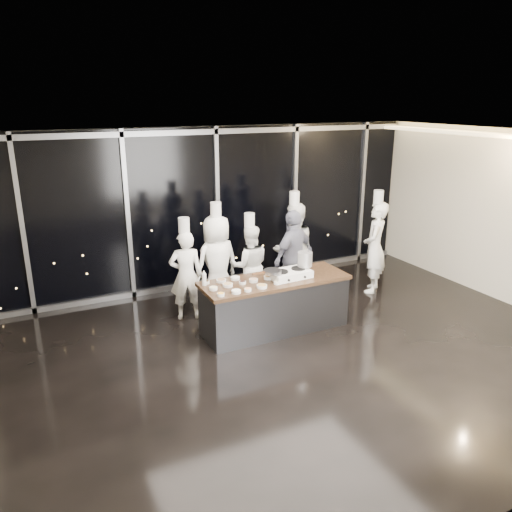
{
  "coord_description": "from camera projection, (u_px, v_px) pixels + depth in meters",
  "views": [
    {
      "loc": [
        -3.61,
        -5.83,
        3.72
      ],
      "look_at": [
        -0.2,
        1.2,
        1.23
      ],
      "focal_mm": 35.0,
      "sensor_mm": 36.0,
      "label": 1
    }
  ],
  "objects": [
    {
      "name": "demo_counter",
      "position": [
        275.0,
        304.0,
        8.27
      ],
      "size": [
        2.46,
        0.86,
        0.9
      ],
      "color": "#38393D",
      "rests_on": "ground"
    },
    {
      "name": "room_shell",
      "position": [
        317.0,
        207.0,
        7.03
      ],
      "size": [
        9.02,
        7.02,
        3.21
      ],
      "color": "beige",
      "rests_on": "ground"
    },
    {
      "name": "chef_far_left",
      "position": [
        186.0,
        274.0,
        8.6
      ],
      "size": [
        0.65,
        0.5,
        1.81
      ],
      "rotation": [
        0.0,
        0.0,
        2.91
      ],
      "color": "white",
      "rests_on": "ground"
    },
    {
      "name": "chef_center",
      "position": [
        250.0,
        265.0,
        9.21
      ],
      "size": [
        0.87,
        0.76,
        1.75
      ],
      "rotation": [
        0.0,
        0.0,
        2.85
      ],
      "color": "white",
      "rests_on": "ground"
    },
    {
      "name": "chef_left",
      "position": [
        217.0,
        263.0,
        8.93
      ],
      "size": [
        0.96,
        0.73,
        2.0
      ],
      "rotation": [
        0.0,
        0.0,
        3.35
      ],
      "color": "white",
      "rests_on": "ground"
    },
    {
      "name": "squeeze_bottle",
      "position": [
        204.0,
        278.0,
        7.81
      ],
      "size": [
        0.07,
        0.07,
        0.25
      ],
      "color": "silver",
      "rests_on": "demo_counter"
    },
    {
      "name": "stock_pot",
      "position": [
        305.0,
        259.0,
        8.28
      ],
      "size": [
        0.26,
        0.26,
        0.24
      ],
      "primitive_type": "cylinder",
      "rotation": [
        0.0,
        0.0,
        0.06
      ],
      "color": "silver",
      "rests_on": "stove"
    },
    {
      "name": "chef_right",
      "position": [
        293.0,
        249.0,
        9.68
      ],
      "size": [
        0.95,
        0.78,
        2.04
      ],
      "rotation": [
        0.0,
        0.0,
        3.25
      ],
      "color": "white",
      "rests_on": "ground"
    },
    {
      "name": "window_wall",
      "position": [
        217.0,
        208.0,
        10.09
      ],
      "size": [
        8.9,
        0.11,
        3.2
      ],
      "color": "black",
      "rests_on": "ground"
    },
    {
      "name": "stove",
      "position": [
        290.0,
        274.0,
        8.18
      ],
      "size": [
        0.7,
        0.46,
        0.14
      ],
      "rotation": [
        0.0,
        0.0,
        0.06
      ],
      "color": "white",
      "rests_on": "demo_counter"
    },
    {
      "name": "guest",
      "position": [
        294.0,
        257.0,
        9.27
      ],
      "size": [
        1.13,
        0.8,
        1.79
      ],
      "rotation": [
        0.0,
        0.0,
        3.53
      ],
      "color": "#141839",
      "rests_on": "ground"
    },
    {
      "name": "ground",
      "position": [
        302.0,
        352.0,
        7.63
      ],
      "size": [
        9.0,
        9.0,
        0.0
      ],
      "primitive_type": "plane",
      "color": "black",
      "rests_on": "ground"
    },
    {
      "name": "chef_side",
      "position": [
        375.0,
        247.0,
        9.8
      ],
      "size": [
        0.78,
        0.77,
        2.05
      ],
      "rotation": [
        0.0,
        0.0,
        3.92
      ],
      "color": "white",
      "rests_on": "ground"
    },
    {
      "name": "frying_pan",
      "position": [
        272.0,
        271.0,
        7.98
      ],
      "size": [
        0.51,
        0.3,
        0.05
      ],
      "rotation": [
        0.0,
        0.0,
        0.06
      ],
      "color": "gray",
      "rests_on": "stove"
    },
    {
      "name": "prep_bowls",
      "position": [
        245.0,
        283.0,
        7.86
      ],
      "size": [
        1.34,
        0.71,
        0.05
      ],
      "color": "silver",
      "rests_on": "demo_counter"
    }
  ]
}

